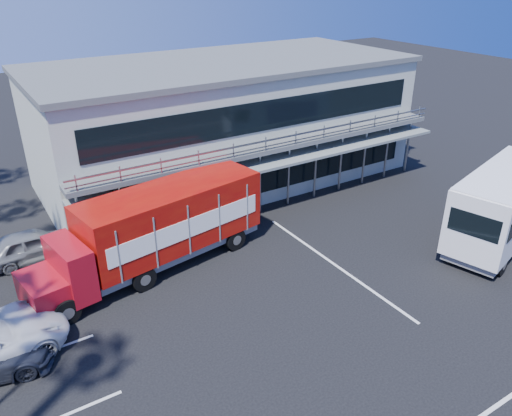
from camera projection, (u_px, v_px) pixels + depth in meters
ground at (345, 314)px, 19.61m from camera, size 120.00×120.00×0.00m
building at (225, 121)px, 30.79m from camera, size 22.40×12.00×7.30m
red_truck at (158, 227)px, 21.87m from camera, size 11.06×4.30×3.63m
white_van at (503, 206)px, 23.76m from camera, size 8.13×4.62×3.77m
parked_car_e at (32, 245)px, 22.94m from camera, size 4.40×1.91×1.48m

